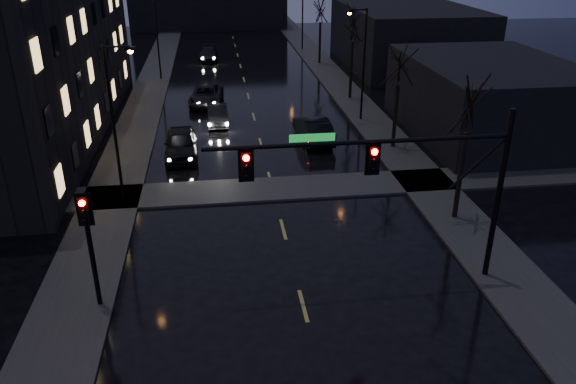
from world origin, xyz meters
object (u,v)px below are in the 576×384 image
object	(u,v)px
oncoming_car_d	(208,54)
lead_car	(313,129)
oncoming_car_a	(181,144)
oncoming_car_b	(218,115)
oncoming_car_c	(206,95)

from	to	relation	value
oncoming_car_d	lead_car	distance (m)	28.33
oncoming_car_a	oncoming_car_b	distance (m)	6.76
oncoming_car_a	oncoming_car_c	size ratio (longest dim) A/B	0.95
oncoming_car_b	oncoming_car_d	size ratio (longest dim) A/B	0.83
oncoming_car_b	oncoming_car_c	world-z (taller)	oncoming_car_c
oncoming_car_a	oncoming_car_d	xyz separation A→B (m)	(1.77, 29.25, -0.13)
oncoming_car_b	oncoming_car_d	distance (m)	22.93
oncoming_car_b	lead_car	xyz separation A→B (m)	(6.22, -4.57, 0.16)
lead_car	oncoming_car_a	bearing A→B (deg)	6.49
oncoming_car_d	oncoming_car_b	bearing A→B (deg)	-86.96
oncoming_car_a	oncoming_car_b	world-z (taller)	oncoming_car_a
oncoming_car_d	lead_car	world-z (taller)	lead_car
oncoming_car_b	lead_car	size ratio (longest dim) A/B	0.81
oncoming_car_a	oncoming_car_d	size ratio (longest dim) A/B	1.01
oncoming_car_a	oncoming_car_c	xyz separation A→B (m)	(1.56, 11.74, -0.12)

